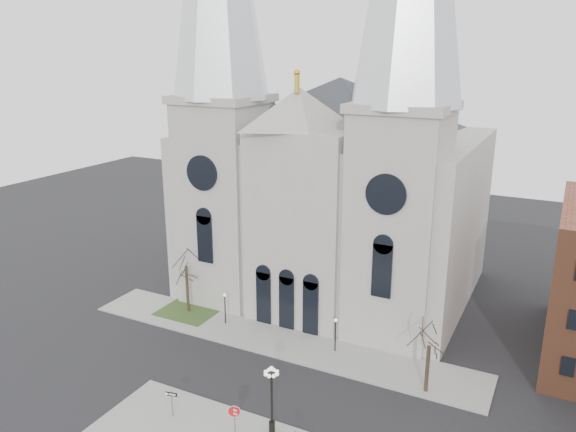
% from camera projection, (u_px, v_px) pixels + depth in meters
% --- Properties ---
extents(ground, '(160.00, 160.00, 0.00)m').
position_uv_depth(ground, '(210.00, 401.00, 44.56)').
color(ground, black).
rests_on(ground, ground).
extents(sidewalk_far, '(40.00, 6.00, 0.14)m').
position_uv_depth(sidewalk_far, '(275.00, 339.00, 53.93)').
color(sidewalk_far, gray).
rests_on(sidewalk_far, ground).
extents(grass_patch, '(6.00, 5.00, 0.18)m').
position_uv_depth(grass_patch, '(189.00, 312.00, 59.58)').
color(grass_patch, '#2F451D').
rests_on(grass_patch, ground).
extents(cathedral, '(33.00, 26.66, 54.00)m').
position_uv_depth(cathedral, '(328.00, 132.00, 58.85)').
color(cathedral, '#A09D95').
rests_on(cathedral, ground).
extents(tree_left, '(3.20, 3.20, 7.50)m').
position_uv_depth(tree_left, '(186.00, 263.00, 58.02)').
color(tree_left, '#2D2419').
rests_on(tree_left, ground).
extents(tree_right, '(3.20, 3.20, 6.00)m').
position_uv_depth(tree_right, '(429.00, 343.00, 44.43)').
color(tree_right, '#2D2419').
rests_on(tree_right, ground).
extents(ped_lamp_left, '(0.32, 0.32, 3.26)m').
position_uv_depth(ped_lamp_left, '(225.00, 303.00, 56.34)').
color(ped_lamp_left, black).
rests_on(ped_lamp_left, sidewalk_far).
extents(ped_lamp_right, '(0.32, 0.32, 3.26)m').
position_uv_depth(ped_lamp_right, '(336.00, 329.00, 51.10)').
color(ped_lamp_right, black).
rests_on(ped_lamp_right, sidewalk_far).
extents(stop_sign, '(0.97, 0.10, 2.70)m').
position_uv_depth(stop_sign, '(234.00, 415.00, 39.54)').
color(stop_sign, slate).
rests_on(stop_sign, sidewalk_near).
extents(globe_lamp, '(1.27, 1.27, 5.33)m').
position_uv_depth(globe_lamp, '(272.00, 391.00, 39.85)').
color(globe_lamp, black).
rests_on(globe_lamp, sidewalk_near).
extents(one_way_sign, '(0.94, 0.26, 2.18)m').
position_uv_depth(one_way_sign, '(172.00, 399.00, 42.07)').
color(one_way_sign, slate).
rests_on(one_way_sign, sidewalk_near).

